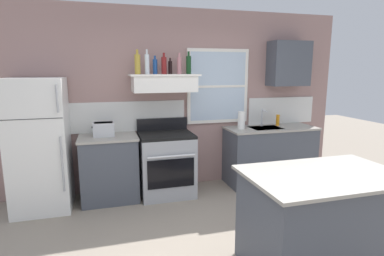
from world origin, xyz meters
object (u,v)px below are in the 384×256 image
bottle_rose_pink (179,65)px  paper_towel_roll (241,120)px  toaster (104,129)px  dish_soap_bottle (278,120)px  bottle_balsamic_dark (170,67)px  bottle_dark_green_wine (189,65)px  bottle_blue_liqueur (155,66)px  bottle_red_label_wine (164,65)px  bottle_champagne_gold_foil (137,64)px  refrigerator (40,145)px  kitchen_island (321,221)px  bottle_clear_tall (147,64)px  stove_range (166,163)px

bottle_rose_pink → paper_towel_roll: 1.26m
toaster → bottle_rose_pink: bottle_rose_pink is taller
bottle_rose_pink → dish_soap_bottle: bottle_rose_pink is taller
bottle_balsamic_dark → bottle_dark_green_wine: bearing=-21.3°
bottle_blue_liqueur → dish_soap_bottle: (1.99, -0.01, -0.85)m
bottle_red_label_wine → paper_towel_roll: 1.44m
bottle_blue_liqueur → bottle_dark_green_wine: size_ratio=0.81×
bottle_champagne_gold_foil → paper_towel_roll: size_ratio=1.23×
refrigerator → bottle_dark_green_wine: 2.25m
bottle_dark_green_wine → kitchen_island: (0.66, -2.15, -1.42)m
dish_soap_bottle → refrigerator: bearing=-177.4°
bottle_red_label_wine → bottle_rose_pink: 0.25m
bottle_blue_liqueur → dish_soap_bottle: 2.17m
toaster → bottle_clear_tall: bearing=0.7°
bottle_champagne_gold_foil → bottle_red_label_wine: bottle_champagne_gold_foil is taller
bottle_blue_liqueur → bottle_rose_pink: bearing=-0.6°
bottle_clear_tall → paper_towel_roll: 1.65m
toaster → bottle_clear_tall: 1.07m
refrigerator → bottle_dark_green_wine: size_ratio=5.44×
bottle_red_label_wine → bottle_rose_pink: (0.24, 0.07, 0.00)m
bottle_balsamic_dark → bottle_dark_green_wine: size_ratio=0.72×
bottle_clear_tall → bottle_red_label_wine: bottle_clear_tall is taller
bottle_clear_tall → bottle_rose_pink: (0.47, 0.07, -0.02)m
bottle_blue_liqueur → bottle_balsamic_dark: bottle_blue_liqueur is taller
bottle_blue_liqueur → paper_towel_roll: bearing=-4.8°
refrigerator → toaster: refrigerator is taller
bottle_blue_liqueur → dish_soap_bottle: bearing=-0.3°
bottle_red_label_wine → bottle_balsamic_dark: bottle_red_label_wine is taller
bottle_blue_liqueur → bottle_red_label_wine: size_ratio=0.87×
bottle_champagne_gold_foil → bottle_dark_green_wine: size_ratio=1.05×
bottle_balsamic_dark → paper_towel_roll: bearing=-6.2°
paper_towel_roll → kitchen_island: 2.21m
toaster → bottle_red_label_wine: size_ratio=1.02×
toaster → bottle_dark_green_wine: (1.21, -0.00, 0.87)m
dish_soap_bottle → bottle_dark_green_wine: bearing=-177.0°
kitchen_island → bottle_red_label_wine: bearing=115.0°
bottle_clear_tall → refrigerator: bearing=-176.3°
refrigerator → bottle_clear_tall: bearing=3.7°
stove_range → bottle_clear_tall: bottle_clear_tall is taller
toaster → bottle_red_label_wine: bottle_red_label_wine is taller
bottle_champagne_gold_foil → bottle_rose_pink: size_ratio=1.11×
refrigerator → bottle_red_label_wine: (1.65, 0.10, 1.01)m
bottle_champagne_gold_foil → dish_soap_bottle: (2.24, 0.05, -0.88)m
refrigerator → paper_towel_roll: 2.84m
bottle_blue_liqueur → bottle_dark_green_wine: bottle_dark_green_wine is taller
bottle_clear_tall → bottle_rose_pink: bearing=8.9°
stove_range → bottle_clear_tall: (-0.23, 0.07, 1.42)m
refrigerator → bottle_champagne_gold_foil: (1.29, 0.11, 1.03)m
paper_towel_roll → kitchen_island: paper_towel_roll is taller
bottle_blue_liqueur → bottle_balsamic_dark: (0.22, 0.01, -0.01)m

